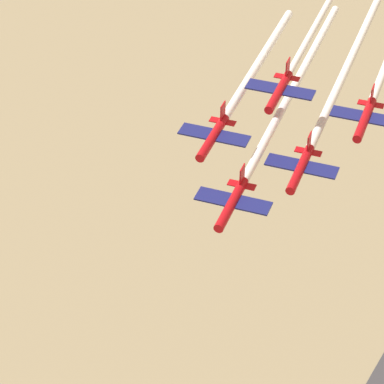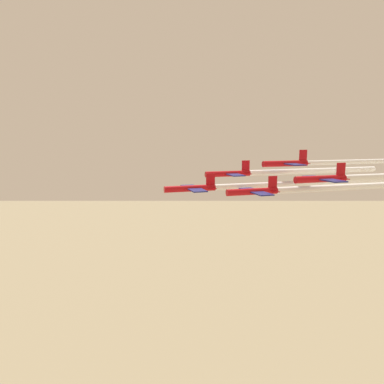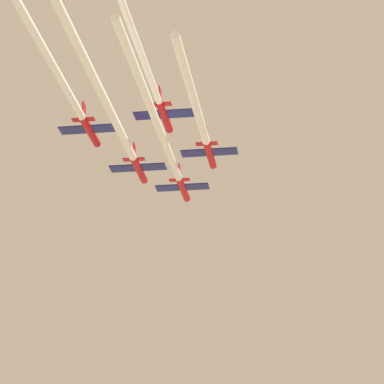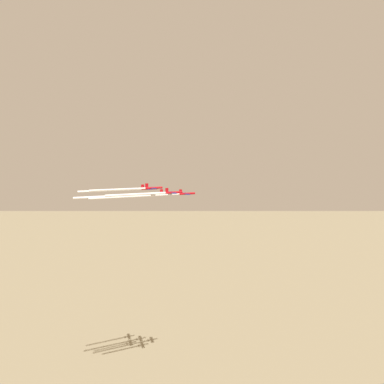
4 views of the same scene
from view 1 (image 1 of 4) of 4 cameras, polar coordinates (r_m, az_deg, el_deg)
The scene contains 9 objects.
jet_0 at distance 116.82m, azimuth 2.56°, elevation -0.62°, with size 10.25×10.63×3.56m.
jet_1 at distance 124.00m, azimuth 6.86°, elevation 1.57°, with size 10.25×10.63×3.56m.
jet_2 at distance 125.43m, azimuth 1.36°, elevation 3.55°, with size 10.25×10.63×3.56m.
jet_3 at distance 130.32m, azimuth 10.83°, elevation 4.60°, with size 10.25×10.63×3.56m.
jet_4 at distance 131.28m, azimuth 5.53°, elevation 6.38°, with size 10.25×10.63×3.56m.
smoke_trail_0 at distance 142.35m, azimuth 6.56°, elevation 6.83°, with size 12.30×53.02×1.25m.
smoke_trail_1 at distance 149.49m, azimuth 9.84°, elevation 8.03°, with size 11.84×50.58×1.30m.
smoke_trail_2 at distance 143.60m, azimuth 4.28°, elevation 8.19°, with size 8.43×34.26×1.32m.
smoke_trail_4 at distance 149.09m, azimuth 7.72°, elevation 10.23°, with size 7.57×31.44×1.04m.
Camera 1 is at (4.95, -93.43, 239.79)m, focal length 85.00 mm.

